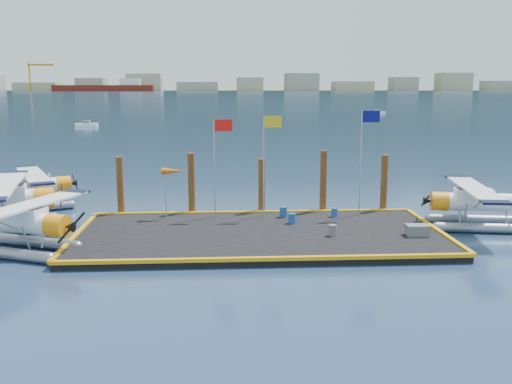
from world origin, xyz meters
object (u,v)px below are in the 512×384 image
drum_1 (333,230)px  piling_0 (120,188)px  flagpole_red (218,153)px  piling_4 (384,185)px  piling_3 (323,184)px  drum_4 (334,212)px  seaplane_a (19,225)px  drum_2 (292,218)px  piling_1 (192,186)px  piling_2 (262,188)px  seaplane_d (480,205)px  seaplane_c (29,189)px  flagpole_blue (364,147)px  windsock (173,172)px  crate (417,230)px  flagpole_yellow (267,151)px  drum_5 (283,212)px

drum_1 → piling_0: (-12.40, 6.44, 1.30)m
flagpole_red → piling_4: (10.79, 1.60, -2.40)m
piling_3 → drum_4: bearing=-79.2°
seaplane_a → drum_2: bearing=127.1°
drum_2 → piling_1: 7.12m
piling_2 → piling_4: (8.00, 0.00, 0.10)m
drum_1 → drum_2: (-1.85, 2.95, -0.01)m
drum_2 → piling_4: piling_4 is taller
seaplane_d → piling_4: bearing=60.5°
piling_4 → piling_0: bearing=180.0°
drum_2 → piling_4: size_ratio=0.15×
seaplane_c → piling_0: bearing=40.1°
flagpole_blue → seaplane_c: bearing=167.6°
windsock → crate: bearing=-20.5°
drum_2 → crate: bearing=-26.2°
seaplane_d → drum_4: bearing=87.1°
drum_2 → flagpole_yellow: 4.47m
crate → piling_1: (-12.49, 6.66, 1.40)m
drum_5 → piling_0: size_ratio=0.16×
drum_1 → piling_4: 8.02m
drum_1 → flagpole_yellow: (-3.20, 4.84, 3.81)m
piling_0 → piling_1: 4.50m
seaplane_c → crate: size_ratio=7.53×
drum_2 → windsock: (-7.08, 1.89, 2.53)m
drum_5 → piling_4: piling_4 is taller
seaplane_c → flagpole_yellow: 16.99m
flagpole_blue → piling_4: (1.80, 1.60, -2.69)m
windsock → drum_4: bearing=-2.1°
piling_0 → flagpole_red: bearing=-14.5°
seaplane_a → piling_2: size_ratio=2.41×
drum_4 → piling_0: 13.58m
drum_5 → crate: bearing=-35.6°
flagpole_red → piling_4: size_ratio=1.50×
flagpole_red → drum_2: bearing=-23.5°
piling_1 → flagpole_blue: bearing=-8.5°
drum_5 → piling_1: 6.15m
seaplane_a → crate: size_ratio=7.74×
windsock → piling_2: 5.90m
drum_2 → flagpole_yellow: flagpole_yellow is taller
drum_1 → drum_5: size_ratio=0.95×
flagpole_yellow → drum_5: bearing=-12.0°
drum_1 → piling_3: 6.63m
piling_2 → crate: bearing=-39.8°
piling_1 → piling_4: bearing=0.0°
drum_2 → piling_2: (-1.55, 3.49, 1.20)m
flagpole_blue → piling_4: 3.61m
drum_4 → seaplane_c: bearing=165.6°
drum_1 → drum_4: (0.97, 4.48, -0.03)m
seaplane_c → drum_1: seaplane_c is taller
crate → piling_2: size_ratio=0.31×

